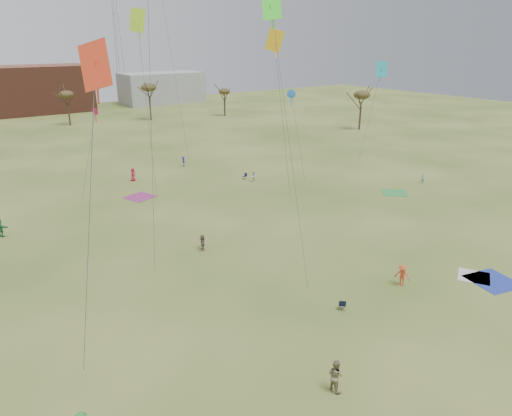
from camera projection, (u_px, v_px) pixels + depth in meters
ground at (360, 335)px, 31.01m from camera, size 260.00×260.00×0.00m
spectator_fore_b at (335, 375)px, 25.89m from camera, size 0.80×1.00×1.98m
spectator_fore_c at (202, 242)px, 43.34m from camera, size 0.97×1.47×1.51m
flyer_mid_b at (402, 275)px, 37.02m from camera, size 1.08×1.34×1.81m
flyer_mid_c at (423, 178)px, 63.36m from camera, size 0.56×0.38×1.49m
spectator_mid_e at (254, 176)px, 63.96m from camera, size 0.94×0.98×1.59m
flyer_far_a at (0, 228)px, 46.17m from camera, size 1.46×1.80×1.92m
flyer_far_b at (133, 174)px, 64.40m from camera, size 1.07×1.02×1.84m
flyer_far_c at (183, 161)px, 71.76m from camera, size 0.83×1.13×1.58m
blanket_blue at (493, 281)px, 37.94m from camera, size 4.10×4.10×0.03m
blanket_cream at (474, 277)px, 38.66m from camera, size 3.34×3.34×0.03m
blanket_plum at (140, 197)px, 58.08m from camera, size 4.04×4.04×0.03m
blanket_olive at (394, 193)px, 59.67m from camera, size 4.27×4.27×0.03m
camp_chair_center at (342, 306)px, 33.88m from camera, size 0.74×0.74×0.87m
camp_chair_right at (245, 177)px, 65.40m from camera, size 0.61×0.58×0.87m
kites_aloft at (205, 12)px, 44.66m from camera, size 64.92×64.12×26.32m
tree_line at (38, 104)px, 87.64m from camera, size 117.44×49.32×8.91m
building_brick at (37, 89)px, 123.59m from camera, size 26.00×16.00×12.00m
building_grey at (162, 88)px, 141.59m from camera, size 24.00×12.00×9.00m
radio_tower at (117, 37)px, 136.46m from camera, size 1.51×1.72×41.00m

